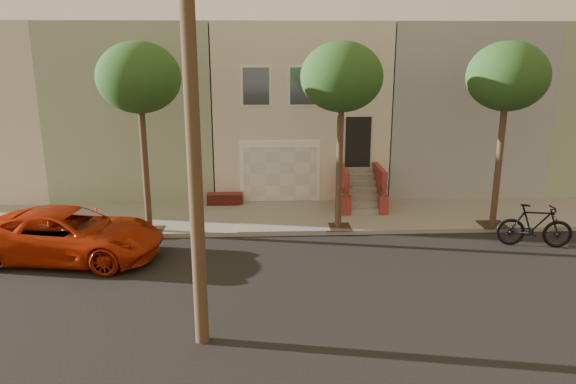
{
  "coord_description": "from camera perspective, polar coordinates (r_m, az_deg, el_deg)",
  "views": [
    {
      "loc": [
        -1.65,
        -14.21,
        6.45
      ],
      "look_at": [
        -0.79,
        3.0,
        1.69
      ],
      "focal_mm": 34.43,
      "sensor_mm": 36.0,
      "label": 1
    }
  ],
  "objects": [
    {
      "name": "pickup_truck",
      "position": [
        17.97,
        -21.65,
        -4.11
      ],
      "size": [
        5.91,
        3.43,
        1.55
      ],
      "primitive_type": "imported",
      "rotation": [
        0.0,
        0.0,
        1.41
      ],
      "color": "#B32709",
      "rests_on": "ground"
    },
    {
      "name": "ground",
      "position": [
        15.69,
        3.46,
        -8.87
      ],
      "size": [
        90.0,
        90.0,
        0.0
      ],
      "primitive_type": "plane",
      "color": "black",
      "rests_on": "ground"
    },
    {
      "name": "tree_right",
      "position": [
        19.9,
        21.73,
        10.92
      ],
      "size": [
        2.7,
        2.57,
        6.3
      ],
      "color": "#2D2116",
      "rests_on": "sidewalk"
    },
    {
      "name": "motorcycle",
      "position": [
        19.4,
        24.12,
        -3.19
      ],
      "size": [
        2.43,
        1.12,
        1.41
      ],
      "primitive_type": "imported",
      "rotation": [
        0.0,
        0.0,
        1.37
      ],
      "color": "black",
      "rests_on": "ground"
    },
    {
      "name": "tree_left",
      "position": [
        18.55,
        -15.14,
        11.22
      ],
      "size": [
        2.7,
        2.57,
        6.3
      ],
      "color": "#2D2116",
      "rests_on": "sidewalk"
    },
    {
      "name": "sidewalk",
      "position": [
        20.64,
        1.86,
        -2.57
      ],
      "size": [
        40.0,
        3.7,
        0.15
      ],
      "primitive_type": "cube",
      "color": "gray",
      "rests_on": "ground"
    },
    {
      "name": "tree_mid",
      "position": [
        18.34,
        5.56,
        11.63
      ],
      "size": [
        2.7,
        2.57,
        6.3
      ],
      "color": "#2D2116",
      "rests_on": "sidewalk"
    },
    {
      "name": "house_row",
      "position": [
        25.61,
        0.86,
        9.14
      ],
      "size": [
        33.1,
        11.7,
        7.0
      ],
      "color": "#B9AF9E",
      "rests_on": "sidewalk"
    }
  ]
}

